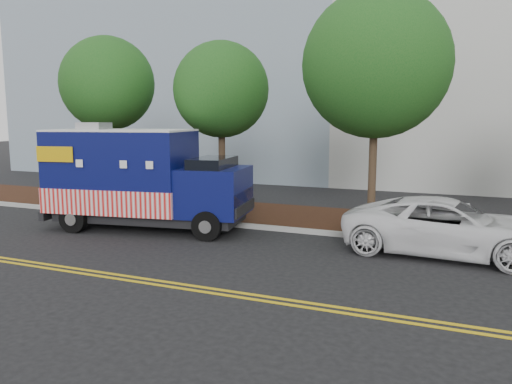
% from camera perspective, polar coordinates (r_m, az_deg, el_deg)
% --- Properties ---
extents(ground, '(120.00, 120.00, 0.00)m').
position_cam_1_polar(ground, '(16.56, -9.18, -4.49)').
color(ground, black).
rests_on(ground, ground).
extents(curb, '(120.00, 0.18, 0.15)m').
position_cam_1_polar(curb, '(17.72, -6.80, -3.34)').
color(curb, '#9E9E99').
rests_on(curb, ground).
extents(mulch_strip, '(120.00, 4.00, 0.15)m').
position_cam_1_polar(mulch_strip, '(19.54, -3.76, -2.19)').
color(mulch_strip, black).
rests_on(mulch_strip, ground).
extents(centerline_near, '(120.00, 0.10, 0.01)m').
position_cam_1_polar(centerline_near, '(13.13, -19.59, -8.29)').
color(centerline_near, gold).
rests_on(centerline_near, ground).
extents(centerline_far, '(120.00, 0.10, 0.01)m').
position_cam_1_polar(centerline_far, '(12.96, -20.34, -8.55)').
color(centerline_far, gold).
rests_on(centerline_far, ground).
extents(tree_a, '(3.84, 3.84, 7.01)m').
position_cam_1_polar(tree_a, '(21.92, -16.61, 11.75)').
color(tree_a, '#38281C').
rests_on(tree_a, ground).
extents(tree_b, '(3.61, 3.61, 6.54)m').
position_cam_1_polar(tree_b, '(19.21, -3.99, 11.55)').
color(tree_b, '#38281C').
rests_on(tree_b, ground).
extents(tree_c, '(4.74, 4.74, 7.75)m').
position_cam_1_polar(tree_c, '(16.92, 13.55, 13.97)').
color(tree_c, '#38281C').
rests_on(tree_c, ground).
extents(sign_post, '(0.06, 0.06, 2.40)m').
position_cam_1_polar(sign_post, '(18.61, -11.53, 0.63)').
color(sign_post, '#473828').
rests_on(sign_post, ground).
extents(food_truck, '(6.99, 3.47, 3.53)m').
position_cam_1_polar(food_truck, '(17.05, -13.26, 1.23)').
color(food_truck, black).
rests_on(food_truck, ground).
extents(white_car, '(5.64, 2.86, 1.53)m').
position_cam_1_polar(white_car, '(14.45, 21.07, -3.76)').
color(white_car, white).
rests_on(white_car, ground).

